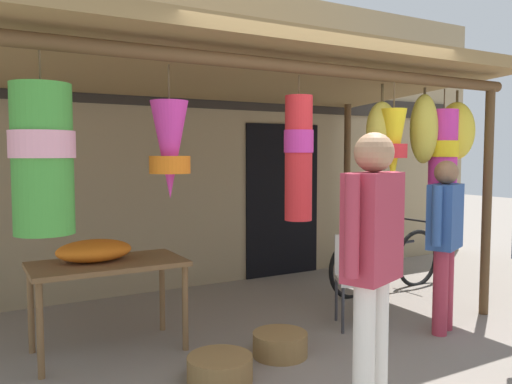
{
  "coord_description": "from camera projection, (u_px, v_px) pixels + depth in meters",
  "views": [
    {
      "loc": [
        -2.46,
        -3.45,
        1.61
      ],
      "look_at": [
        0.2,
        1.2,
        1.22
      ],
      "focal_mm": 36.46,
      "sensor_mm": 36.0,
      "label": 1
    }
  ],
  "objects": [
    {
      "name": "ground_plane",
      "position": [
        307.0,
        348.0,
        4.32
      ],
      "size": [
        30.0,
        30.0,
        0.0
      ],
      "primitive_type": "plane",
      "color": "gray"
    },
    {
      "name": "shop_facade",
      "position": [
        192.0,
        135.0,
        6.32
      ],
      "size": [
        9.5,
        0.29,
        3.67
      ],
      "color": "#9E8966",
      "rests_on": "ground_plane"
    },
    {
      "name": "market_stall_canopy",
      "position": [
        248.0,
        90.0,
        4.71
      ],
      "size": [
        5.07,
        2.66,
        2.52
      ],
      "color": "brown",
      "rests_on": "ground_plane"
    },
    {
      "name": "display_table",
      "position": [
        108.0,
        272.0,
        4.2
      ],
      "size": [
        1.21,
        0.66,
        0.74
      ],
      "color": "brown",
      "rests_on": "ground_plane"
    },
    {
      "name": "flower_heap_on_table",
      "position": [
        96.0,
        250.0,
        4.2
      ],
      "size": [
        0.6,
        0.42,
        0.18
      ],
      "color": "orange",
      "rests_on": "display_table"
    },
    {
      "name": "folding_chair",
      "position": [
        358.0,
        272.0,
        4.89
      ],
      "size": [
        0.54,
        0.54,
        0.84
      ],
      "color": "beige",
      "rests_on": "ground_plane"
    },
    {
      "name": "wicker_basket_by_table",
      "position": [
        280.0,
        344.0,
        4.14
      ],
      "size": [
        0.44,
        0.44,
        0.19
      ],
      "primitive_type": "cylinder",
      "color": "olive",
      "rests_on": "ground_plane"
    },
    {
      "name": "wicker_basket_spare",
      "position": [
        220.0,
        369.0,
        3.67
      ],
      "size": [
        0.47,
        0.47,
        0.18
      ],
      "primitive_type": "cylinder",
      "color": "olive",
      "rests_on": "ground_plane"
    },
    {
      "name": "parked_bicycle",
      "position": [
        387.0,
        262.0,
        6.09
      ],
      "size": [
        1.75,
        0.44,
        0.92
      ],
      "color": "black",
      "rests_on": "ground_plane"
    },
    {
      "name": "shopper_by_bananas",
      "position": [
        445.0,
        232.0,
        4.64
      ],
      "size": [
        0.55,
        0.37,
        1.55
      ],
      "color": "#B23347",
      "rests_on": "ground_plane"
    },
    {
      "name": "passerby_at_right",
      "position": [
        372.0,
        251.0,
        3.08
      ],
      "size": [
        0.56,
        0.35,
        1.74
      ],
      "color": "silver",
      "rests_on": "ground_plane"
    }
  ]
}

